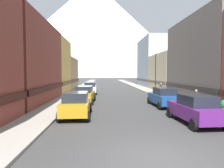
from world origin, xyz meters
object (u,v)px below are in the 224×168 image
(car_left_2, at_px, (90,88))
(streetlamp_right, at_px, (156,67))
(pedestrian_1, at_px, (196,99))
(parking_meter_near, at_px, (212,103))
(pedestrian_0, at_px, (161,89))
(potted_plant_2, at_px, (220,106))
(car_right_0, at_px, (195,109))
(potted_plant_1, at_px, (208,102))
(car_left_1, at_px, (84,94))
(car_right_1, at_px, (164,97))
(car_left_0, at_px, (76,104))

(car_left_2, bearing_deg, streetlamp_right, -19.68)
(streetlamp_right, bearing_deg, pedestrian_1, -84.82)
(car_left_2, distance_m, parking_meter_near, 19.16)
(pedestrian_0, bearing_deg, potted_plant_2, -86.62)
(car_right_0, bearing_deg, potted_plant_1, 53.57)
(pedestrian_0, relative_size, streetlamp_right, 0.28)
(parking_meter_near, relative_size, potted_plant_1, 1.45)
(car_left_2, bearing_deg, parking_meter_near, -60.11)
(pedestrian_1, bearing_deg, car_left_1, 158.33)
(pedestrian_0, bearing_deg, car_left_2, 163.89)
(car_right_1, bearing_deg, potted_plant_1, -30.36)
(pedestrian_0, bearing_deg, parking_meter_near, -92.09)
(car_right_1, relative_size, parking_meter_near, 3.35)
(car_left_1, xyz_separation_m, parking_meter_near, (9.55, -7.40, 0.11))
(pedestrian_0, xyz_separation_m, pedestrian_1, (0.00, -10.30, -0.05))
(car_right_1, distance_m, potted_plant_1, 3.71)
(car_right_1, bearing_deg, car_left_0, -152.45)
(potted_plant_1, bearing_deg, pedestrian_1, 141.62)
(potted_plant_1, bearing_deg, car_left_0, -169.03)
(potted_plant_2, bearing_deg, car_right_0, -141.48)
(car_left_2, relative_size, pedestrian_0, 2.76)
(parking_meter_near, distance_m, streetlamp_right, 13.67)
(potted_plant_1, height_order, potted_plant_2, potted_plant_1)
(car_left_0, relative_size, car_left_1, 0.99)
(potted_plant_1, bearing_deg, potted_plant_2, -90.00)
(car_right_0, height_order, potted_plant_2, car_right_0)
(pedestrian_0, bearing_deg, potted_plant_1, -86.06)
(car_left_0, xyz_separation_m, parking_meter_near, (9.55, -0.72, 0.11))
(car_right_0, xyz_separation_m, streetlamp_right, (1.55, 14.86, 3.09))
(parking_meter_near, distance_m, potted_plant_1, 3.10)
(car_right_1, height_order, potted_plant_2, car_right_1)
(car_right_1, relative_size, pedestrian_1, 2.90)
(parking_meter_near, height_order, pedestrian_0, pedestrian_0)
(car_left_2, height_order, car_right_1, same)
(car_left_0, distance_m, streetlamp_right, 15.89)
(car_left_0, bearing_deg, potted_plant_2, 1.62)
(pedestrian_1, distance_m, streetlamp_right, 10.46)
(car_left_0, distance_m, car_left_1, 6.68)
(car_left_1, xyz_separation_m, car_right_0, (7.61, -8.92, 0.00))
(car_left_2, xyz_separation_m, potted_plant_1, (10.80, -13.80, -0.23))
(potted_plant_1, xyz_separation_m, pedestrian_1, (-0.75, 0.59, 0.18))
(car_left_0, distance_m, potted_plant_1, 11.00)
(car_right_0, bearing_deg, potted_plant_2, 38.52)
(car_right_0, bearing_deg, car_right_1, 90.01)
(car_left_2, relative_size, pedestrian_1, 2.92)
(parking_meter_near, distance_m, potted_plant_2, 1.67)
(car_left_0, bearing_deg, car_left_1, 90.03)
(car_left_1, xyz_separation_m, pedestrian_0, (10.05, 6.31, -0.00))
(car_right_1, xyz_separation_m, pedestrian_1, (2.45, -1.28, -0.05))
(pedestrian_1, bearing_deg, car_left_0, -165.03)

